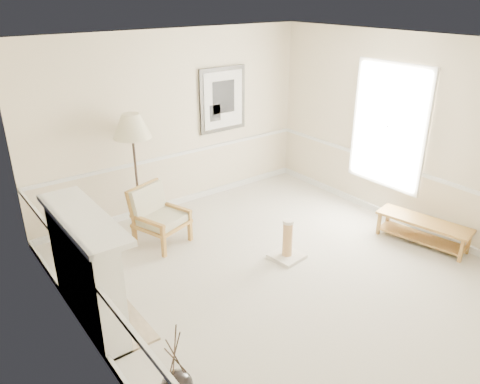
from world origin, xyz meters
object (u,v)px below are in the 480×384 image
(bench, at_px, (423,228))
(scratching_post, at_px, (287,246))
(floor_lamp, at_px, (132,129))
(armchair, at_px, (156,213))

(bench, xyz_separation_m, scratching_post, (-1.85, 0.88, -0.07))
(floor_lamp, distance_m, bench, 4.48)
(floor_lamp, bearing_deg, scratching_post, -60.90)
(floor_lamp, bearing_deg, bench, -44.75)
(armchair, xyz_separation_m, scratching_post, (1.21, -1.51, -0.28))
(floor_lamp, height_order, bench, floor_lamp)
(floor_lamp, xyz_separation_m, scratching_post, (1.19, -2.13, -1.38))
(armchair, bearing_deg, scratching_post, -70.24)
(armchair, xyz_separation_m, bench, (3.06, -2.39, -0.21))
(scratching_post, bearing_deg, armchair, 128.70)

